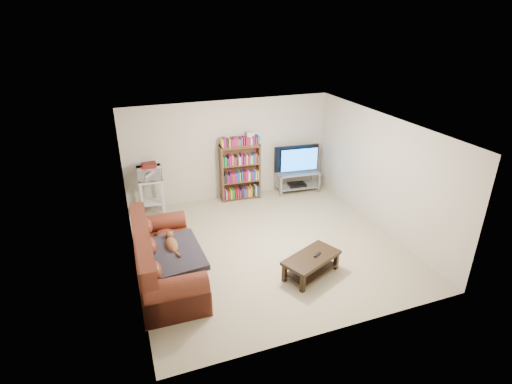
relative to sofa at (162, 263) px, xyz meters
name	(u,v)px	position (x,y,z in m)	size (l,w,h in m)	color
floor	(268,245)	(2.10, 0.43, -0.34)	(5.00, 5.00, 0.00)	#C4B592
ceiling	(269,127)	(2.10, 0.43, 2.06)	(5.00, 5.00, 0.00)	white
wall_back	(230,150)	(2.10, 2.93, 0.86)	(5.00, 5.00, 0.00)	beige
wall_front	(338,262)	(2.10, -2.07, 0.86)	(5.00, 5.00, 0.00)	beige
wall_left	(129,211)	(-0.40, 0.43, 0.86)	(5.00, 5.00, 0.00)	beige
wall_right	(381,173)	(4.60, 0.43, 0.86)	(5.00, 5.00, 0.00)	beige
sofa	(162,263)	(0.00, 0.00, 0.00)	(1.06, 2.35, 0.99)	maroon
blanket	(174,254)	(0.19, -0.16, 0.23)	(0.90, 1.16, 0.10)	#2C2833
cat	(172,245)	(0.19, 0.05, 0.29)	(0.25, 0.63, 0.19)	brown
coffee_table	(311,262)	(2.45, -0.75, -0.08)	(1.17, 0.90, 0.38)	black
remote	(317,255)	(2.55, -0.75, 0.05)	(0.17, 0.05, 0.02)	black
tv_stand	(297,178)	(3.76, 2.58, 0.02)	(1.11, 0.57, 0.54)	#999EA3
television	(298,160)	(3.76, 2.58, 0.53)	(1.15, 0.15, 0.66)	black
dvd_player	(297,184)	(3.76, 2.58, -0.15)	(0.43, 0.30, 0.06)	black
bookshelf	(240,171)	(2.28, 2.70, 0.37)	(0.98, 0.36, 1.38)	#56331D
shelf_clutter	(244,140)	(2.38, 2.70, 1.14)	(0.71, 0.23, 0.28)	silver
microwave_stand	(152,192)	(0.15, 2.57, 0.20)	(0.54, 0.40, 0.85)	silver
microwave	(149,173)	(0.15, 2.57, 0.66)	(0.53, 0.36, 0.29)	silver
game_boxes	(149,166)	(0.15, 2.57, 0.83)	(0.31, 0.27, 0.05)	maroon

